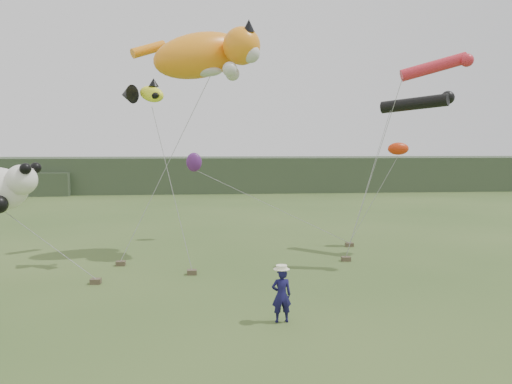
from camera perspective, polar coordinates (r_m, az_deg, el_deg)
ground at (r=17.51m, az=3.81°, el=-12.30°), size 120.00×120.00×0.00m
headland at (r=61.25m, az=-5.94°, el=2.02°), size 90.00×13.00×4.00m
festival_attendant at (r=15.27m, az=2.93°, el=-11.69°), size 0.63×0.43×1.65m
sandbag_anchors at (r=22.51m, az=-2.95°, el=-8.07°), size 12.17×6.40×0.20m
cat_kite at (r=24.86m, az=-5.39°, el=15.43°), size 6.27×3.75×3.16m
fish_kite at (r=22.54m, az=-12.82°, el=10.91°), size 2.30×1.49×1.15m
tube_kites at (r=25.08m, az=18.94°, el=10.98°), size 3.76×5.24×2.31m
misc_kites at (r=27.34m, az=3.38°, el=4.12°), size 11.77×3.44×1.63m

